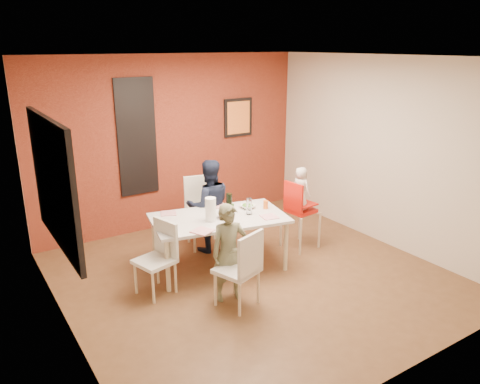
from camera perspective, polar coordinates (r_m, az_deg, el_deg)
ground at (r=6.08m, az=1.56°, el=-10.20°), size 4.50×4.50×0.00m
ceiling at (r=5.38m, az=1.81°, el=16.16°), size 4.50×4.50×0.02m
wall_back at (r=7.49m, az=-8.19°, el=6.00°), size 4.50×0.02×2.70m
wall_front at (r=4.03m, az=20.20°, el=-5.17°), size 4.50×0.02×2.70m
wall_left at (r=4.73m, az=-21.39°, el=-1.96°), size 0.02×4.50×2.70m
wall_right at (r=7.07m, az=16.94°, el=4.72°), size 0.02×4.50×2.70m
brick_accent_wall at (r=7.47m, az=-8.13°, el=5.98°), size 4.50×0.02×2.70m
picture_window_frame at (r=4.87m, az=-21.81°, el=0.99°), size 0.05×1.70×1.30m
picture_window_pane at (r=4.87m, az=-21.64°, el=1.02°), size 0.02×1.55×1.15m
glassblock_strip at (r=7.20m, az=-12.48°, el=6.52°), size 0.55×0.03×1.70m
glassblock_surround at (r=7.20m, az=-12.46°, el=6.51°), size 0.60×0.03×1.76m
art_print_frame at (r=7.97m, az=-0.23°, el=9.07°), size 0.54×0.03×0.64m
art_print_canvas at (r=7.96m, az=-0.17°, el=9.06°), size 0.44×0.01×0.54m
dining_table at (r=6.06m, az=-2.59°, el=-3.59°), size 1.86×1.28×0.71m
chair_near at (r=5.20m, az=0.33°, el=-8.98°), size 0.54×0.54×0.91m
chair_far at (r=6.82m, az=-4.62°, el=-1.86°), size 0.57×0.57×1.01m
chair_left at (r=5.62m, az=-9.78°, el=-7.38°), size 0.50×0.50×0.87m
high_chair at (r=6.69m, az=7.17°, el=-2.00°), size 0.47×0.47×1.01m
child_near at (r=5.34m, az=-1.32°, el=-7.44°), size 0.48×0.37×1.15m
child_far at (r=6.57m, az=-3.78°, el=-1.69°), size 0.77×0.67×1.33m
toddler at (r=6.62m, az=7.41°, el=0.45°), size 0.24×0.33×0.61m
plate_near_left at (r=5.58m, az=-4.59°, el=-4.76°), size 0.29×0.29×0.01m
plate_far_mid at (r=6.42m, az=-2.64°, el=-1.69°), size 0.24×0.24×0.01m
plate_near_right at (r=6.02m, az=3.60°, el=-3.03°), size 0.23×0.23×0.01m
plate_far_left at (r=6.20m, az=-8.71°, el=-2.58°), size 0.26×0.26×0.01m
salad_bowl_a at (r=5.98m, az=-1.78°, el=-2.94°), size 0.23×0.23×0.05m
salad_bowl_b at (r=6.34m, az=0.93°, el=-1.75°), size 0.22×0.22×0.05m
wine_bottle at (r=6.04m, az=-1.34°, el=-1.51°), size 0.08×0.08×0.29m
wine_glass_a at (r=5.76m, az=-1.69°, el=-2.88°), size 0.08×0.08×0.22m
wine_glass_b at (r=6.08m, az=1.11°, el=-1.76°), size 0.08×0.08×0.22m
paper_towel_roll at (r=5.86m, az=-3.60°, el=-2.13°), size 0.13×0.13×0.30m
condiment_red at (r=5.99m, az=-1.85°, el=-2.46°), size 0.04×0.04×0.14m
condiment_green at (r=6.12m, az=-0.89°, el=-2.05°), size 0.03×0.03×0.13m
condiment_brown at (r=6.00m, az=-2.33°, el=-2.42°), size 0.04×0.04×0.14m
sippy_cup at (r=6.31m, az=3.14°, el=-1.55°), size 0.07×0.07×0.11m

